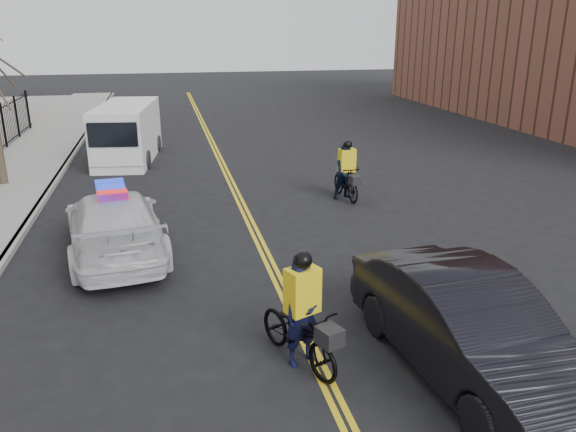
% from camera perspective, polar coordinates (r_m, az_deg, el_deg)
% --- Properties ---
extents(ground, '(120.00, 120.00, 0.00)m').
position_cam_1_polar(ground, '(11.52, -0.29, -8.10)').
color(ground, black).
rests_on(ground, ground).
extents(center_line_left, '(0.10, 60.00, 0.01)m').
position_cam_1_polar(center_line_left, '(18.90, -5.70, 2.66)').
color(center_line_left, yellow).
rests_on(center_line_left, ground).
extents(center_line_right, '(0.10, 60.00, 0.01)m').
position_cam_1_polar(center_line_right, '(18.91, -5.22, 2.69)').
color(center_line_right, yellow).
rests_on(center_line_right, ground).
extents(curb, '(0.20, 60.00, 0.15)m').
position_cam_1_polar(curb, '(19.15, -23.57, 1.59)').
color(curb, gray).
rests_on(curb, ground).
extents(police_cruiser, '(2.83, 5.48, 1.68)m').
position_cam_1_polar(police_cruiser, '(13.92, -17.21, -0.72)').
color(police_cruiser, silver).
rests_on(police_cruiser, ground).
extents(dark_sedan, '(2.20, 5.13, 1.64)m').
position_cam_1_polar(dark_sedan, '(9.16, 17.91, -10.80)').
color(dark_sedan, black).
rests_on(dark_sedan, ground).
extents(cargo_van, '(2.63, 5.57, 2.25)m').
position_cam_1_polar(cargo_van, '(23.77, -16.07, 8.05)').
color(cargo_van, white).
rests_on(cargo_van, ground).
extents(cyclist_near, '(1.39, 2.09, 1.94)m').
position_cam_1_polar(cyclist_near, '(9.12, 1.48, -11.02)').
color(cyclist_near, black).
rests_on(cyclist_near, ground).
extents(cyclist_far, '(0.89, 1.89, 1.87)m').
position_cam_1_polar(cyclist_far, '(17.77, 5.97, 4.07)').
color(cyclist_far, black).
rests_on(cyclist_far, ground).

